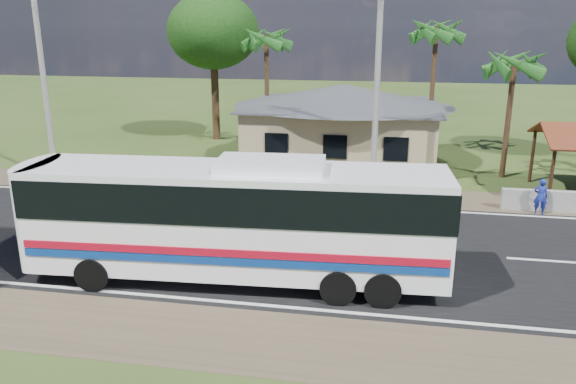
% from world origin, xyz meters
% --- Properties ---
extents(ground, '(120.00, 120.00, 0.00)m').
position_xyz_m(ground, '(0.00, 0.00, 0.00)').
color(ground, '#2C4317').
rests_on(ground, ground).
extents(road, '(120.00, 16.00, 0.03)m').
position_xyz_m(road, '(0.00, 0.00, 0.01)').
color(road, black).
rests_on(road, ground).
extents(house, '(12.40, 10.00, 5.00)m').
position_xyz_m(house, '(1.00, 13.00, 2.64)').
color(house, tan).
rests_on(house, ground).
extents(utility_poles, '(32.80, 2.22, 11.00)m').
position_xyz_m(utility_poles, '(2.67, 6.49, 5.77)').
color(utility_poles, '#9E9E99').
rests_on(utility_poles, ground).
extents(palm_near, '(2.80, 2.80, 6.70)m').
position_xyz_m(palm_near, '(9.50, 11.00, 5.71)').
color(palm_near, '#47301E').
rests_on(palm_near, ground).
extents(palm_mid, '(2.80, 2.80, 8.20)m').
position_xyz_m(palm_mid, '(6.00, 15.50, 7.16)').
color(palm_mid, '#47301E').
rests_on(palm_mid, ground).
extents(palm_far, '(2.80, 2.80, 7.70)m').
position_xyz_m(palm_far, '(-4.00, 16.00, 6.68)').
color(palm_far, '#47301E').
rests_on(palm_far, ground).
extents(tree_behind_house, '(6.00, 6.00, 9.61)m').
position_xyz_m(tree_behind_house, '(-8.00, 18.00, 7.12)').
color(tree_behind_house, '#47301E').
rests_on(tree_behind_house, ground).
extents(coach_bus, '(12.63, 3.38, 3.88)m').
position_xyz_m(coach_bus, '(-0.76, -3.20, 2.22)').
color(coach_bus, white).
rests_on(coach_bus, ground).
extents(motorcycle, '(1.90, 0.98, 0.95)m').
position_xyz_m(motorcycle, '(4.80, 5.96, 0.48)').
color(motorcycle, black).
rests_on(motorcycle, ground).
extents(person, '(0.63, 0.49, 1.53)m').
position_xyz_m(person, '(9.94, 5.12, 0.76)').
color(person, navy).
rests_on(person, ground).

